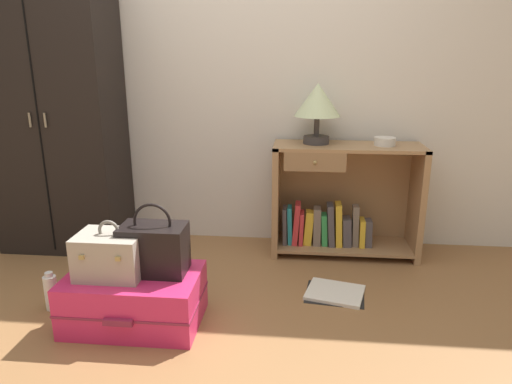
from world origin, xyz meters
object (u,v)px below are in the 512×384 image
object	(u,v)px
handbag	(154,248)
open_book_on_floor	(335,293)
wardrobe	(57,115)
bowl	(385,141)
suitcase_large	(135,299)
bottle	(51,292)
train_case	(111,254)
table_lamp	(318,103)
bookshelf	(340,203)

from	to	relation	value
handbag	open_book_on_floor	world-z (taller)	handbag
wardrobe	bowl	xyz separation A→B (m)	(2.18, 0.04, -0.15)
suitcase_large	handbag	bearing A→B (deg)	22.90
handbag	bottle	world-z (taller)	handbag
handbag	train_case	bearing A→B (deg)	-164.66
bowl	suitcase_large	size ratio (longest dim) A/B	0.20
bowl	handbag	bearing A→B (deg)	-142.58
table_lamp	train_case	distance (m)	1.58
wardrobe	bottle	bearing A→B (deg)	-69.25
handbag	wardrobe	bearing A→B (deg)	135.39
handbag	open_book_on_floor	bearing A→B (deg)	20.44
open_book_on_floor	train_case	bearing A→B (deg)	-160.44
open_book_on_floor	table_lamp	bearing A→B (deg)	100.53
bookshelf	handbag	world-z (taller)	bookshelf
table_lamp	handbag	xyz separation A→B (m)	(-0.81, -0.98, -0.63)
bowl	suitcase_large	distance (m)	1.80
bowl	handbag	world-z (taller)	bowl
bottle	open_book_on_floor	bearing A→B (deg)	11.38
bookshelf	train_case	distance (m)	1.57
suitcase_large	wardrobe	bearing A→B (deg)	130.70
bookshelf	bottle	xyz separation A→B (m)	(-1.58, -0.93, -0.25)
table_lamp	bowl	world-z (taller)	table_lamp
wardrobe	open_book_on_floor	size ratio (longest dim) A/B	5.06
train_case	suitcase_large	bearing A→B (deg)	6.65
bowl	handbag	size ratio (longest dim) A/B	0.38
wardrobe	bottle	world-z (taller)	wardrobe
wardrobe	train_case	xyz separation A→B (m)	(0.73, -0.97, -0.55)
handbag	bottle	bearing A→B (deg)	176.23
table_lamp	bowl	bearing A→B (deg)	-3.30
wardrobe	bottle	xyz separation A→B (m)	(0.33, -0.88, -0.83)
table_lamp	handbag	distance (m)	1.42
bookshelf	train_case	bearing A→B (deg)	-139.20
bottle	bookshelf	bearing A→B (deg)	30.43
suitcase_large	handbag	distance (m)	0.28
wardrobe	handbag	world-z (taller)	wardrobe
train_case	handbag	xyz separation A→B (m)	(0.20, 0.05, 0.02)
bookshelf	table_lamp	bearing A→B (deg)	175.64
wardrobe	suitcase_large	distance (m)	1.49
bookshelf	open_book_on_floor	distance (m)	0.71
wardrobe	bookshelf	distance (m)	2.00
bookshelf	wardrobe	bearing A→B (deg)	-178.41
handbag	open_book_on_floor	xyz separation A→B (m)	(0.93, 0.35, -0.39)
wardrobe	bookshelf	world-z (taller)	wardrobe
wardrobe	open_book_on_floor	bearing A→B (deg)	-17.04
bookshelf	train_case	size ratio (longest dim) A/B	3.06
table_lamp	bowl	distance (m)	0.50
handbag	open_book_on_floor	distance (m)	1.06
bookshelf	bottle	size ratio (longest dim) A/B	4.56
bottle	suitcase_large	bearing A→B (deg)	-9.54
table_lamp	handbag	size ratio (longest dim) A/B	1.08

